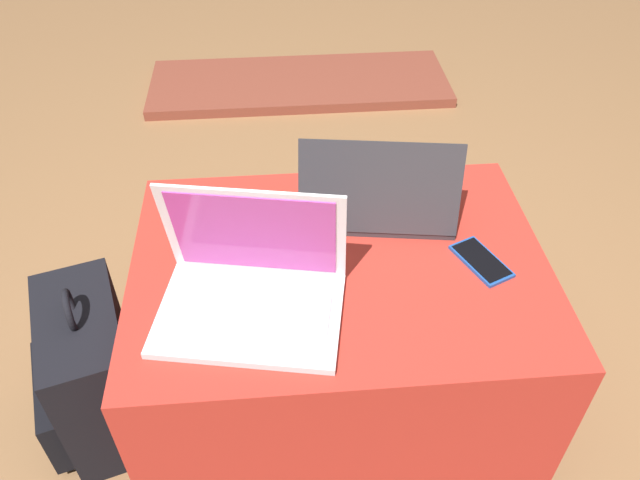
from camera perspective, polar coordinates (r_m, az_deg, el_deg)
The scene contains 7 objects.
ground_plane at distance 1.77m, azimuth 1.49°, elevation -13.00°, with size 14.00×14.00×0.00m, color olive.
ottoman at distance 1.58m, azimuth 1.64°, elevation -8.06°, with size 0.94×0.69×0.47m.
laptop_near at distance 1.29m, azimuth -6.30°, elevation -4.21°, with size 0.42×0.33×0.27m.
laptop_far at distance 1.51m, azimuth 5.25°, elevation 3.70°, with size 0.40×0.28×0.23m.
cell_phone at distance 1.45m, azimuth 14.52°, elevation -1.87°, with size 0.13×0.16×0.01m.
backpack at distance 1.65m, azimuth -20.26°, elevation -11.47°, with size 0.31×0.38×0.47m.
fireplace_hearth at distance 3.06m, azimuth -1.90°, elevation 14.12°, with size 1.40×0.50×0.04m.
Camera 1 is at (-0.13, -1.01, 1.45)m, focal length 35.00 mm.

